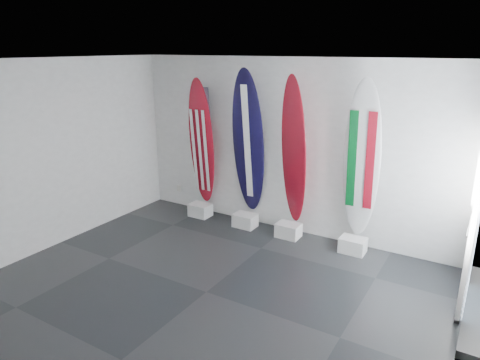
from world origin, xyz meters
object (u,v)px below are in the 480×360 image
Objects in this scene: surfboard_italy at (362,161)px; surfboard_swiss at (294,151)px; surfboard_usa at (202,143)px; surfboard_navy at (248,143)px.

surfboard_swiss is at bearing 178.04° from surfboard_italy.
surfboard_usa is 0.95× the size of surfboard_swiss.
surfboard_navy is 1.04× the size of surfboard_italy.
surfboard_italy is at bearing 0.52° from surfboard_usa.
surfboard_swiss is 1.00× the size of surfboard_italy.
surfboard_navy is at bearing 178.04° from surfboard_italy.
surfboard_italy is at bearing -5.07° from surfboard_navy.
surfboard_swiss reaches higher than surfboard_usa.
surfboard_italy is at bearing 21.76° from surfboard_swiss.
surfboard_navy is 0.87m from surfboard_swiss.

